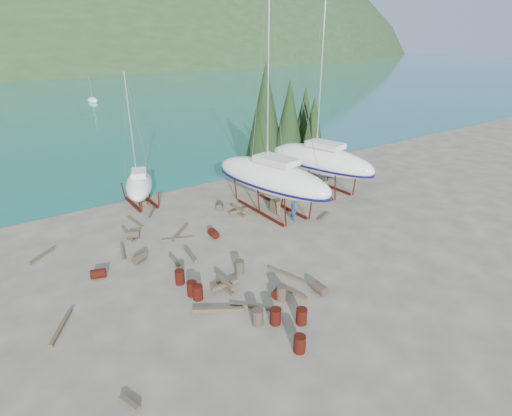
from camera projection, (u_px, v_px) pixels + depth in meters
ground at (256, 256)px, 26.97m from camera, size 600.00×600.00×0.00m
far_house_right at (73, 64)px, 184.67m from camera, size 6.60×5.60×5.60m
cypress_near_right at (289, 122)px, 40.36m from camera, size 3.60×3.60×10.00m
cypress_mid_right at (313, 132)px, 39.99m from camera, size 3.06×3.06×8.50m
cypress_back_left at (265, 112)px, 40.73m from camera, size 4.14×4.14×11.50m
cypress_far_right at (304, 123)px, 42.93m from camera, size 3.24×3.24×9.00m
moored_boat_mid at (93, 100)px, 92.31m from camera, size 2.00×5.00×6.05m
large_sailboat_near at (271, 177)px, 33.02m from camera, size 5.66×12.21×18.54m
large_sailboat_far at (320, 160)px, 37.97m from camera, size 5.61×11.79×17.96m
small_sailboat_shore at (139, 184)px, 34.82m from camera, size 4.64×7.28×11.15m
worker at (293, 211)px, 31.93m from camera, size 0.45×0.64×1.69m
drum_0 at (198, 292)px, 22.37m from camera, size 0.58×0.58×0.88m
drum_1 at (320, 288)px, 22.97m from camera, size 0.60×0.89×0.58m
drum_2 at (98, 274)px, 24.42m from camera, size 1.02×0.83×0.58m
drum_3 at (300, 344)px, 18.60m from camera, size 0.58×0.58×0.88m
drum_5 at (239, 267)px, 24.84m from camera, size 0.58×0.58×0.88m
drum_6 at (213, 233)px, 29.47m from camera, size 0.61×0.90×0.58m
drum_7 at (302, 316)px, 20.45m from camera, size 0.58×0.58×0.88m
drum_8 at (180, 277)px, 23.80m from camera, size 0.58×0.58×0.88m
drum_9 at (133, 235)px, 29.29m from camera, size 1.04×0.88×0.58m
drum_10 at (276, 316)px, 20.44m from camera, size 0.58×0.58×0.88m
drum_11 at (220, 206)px, 34.32m from camera, size 0.98×1.05×0.58m
drum_12 at (279, 292)px, 22.66m from camera, size 1.04×0.90×0.58m
drum_14 at (192, 289)px, 22.70m from camera, size 0.58×0.58×0.88m
drum_15 at (139, 258)px, 26.20m from camera, size 1.04×0.88×0.58m
drum_16 at (258, 317)px, 20.38m from camera, size 0.58×0.58×0.88m
drum_17 at (281, 293)px, 22.33m from camera, size 0.58×0.58×0.88m
timber_0 at (135, 222)px, 31.89m from camera, size 0.40×2.70×0.14m
timber_1 at (324, 216)px, 32.74m from camera, size 1.79×0.91×0.19m
timber_2 at (42, 256)px, 26.85m from camera, size 1.81×1.57×0.19m
timber_3 at (256, 307)px, 21.72m from camera, size 2.07×2.26×0.15m
timber_4 at (174, 260)px, 26.34m from camera, size 0.29×1.69×0.17m
timber_5 at (287, 275)px, 24.67m from camera, size 0.94×2.67×0.16m
timber_7 at (296, 293)px, 22.89m from camera, size 0.47×1.61×0.17m
timber_8 at (190, 254)px, 27.02m from camera, size 0.48×2.25×0.19m
timber_9 at (151, 213)px, 33.53m from camera, size 1.36×1.99×0.15m
timber_10 at (180, 232)px, 30.12m from camera, size 2.40×2.25×0.16m
timber_11 at (178, 239)px, 29.14m from camera, size 2.28×1.06×0.15m
timber_13 at (129, 404)px, 15.95m from camera, size 0.56×1.06×0.22m
timber_14 at (61, 327)px, 20.22m from camera, size 1.59×2.55×0.18m
timber_15 at (128, 234)px, 29.91m from camera, size 0.29×3.08×0.15m
timber_16 at (218, 310)px, 21.44m from camera, size 2.43×1.69×0.23m
timber_17 at (123, 251)px, 27.39m from camera, size 0.76×2.51×0.16m
timber_pile_fore at (225, 285)px, 23.31m from camera, size 1.80×1.80×0.60m
timber_pile_aft at (239, 211)px, 33.32m from camera, size 1.80×1.80×0.60m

